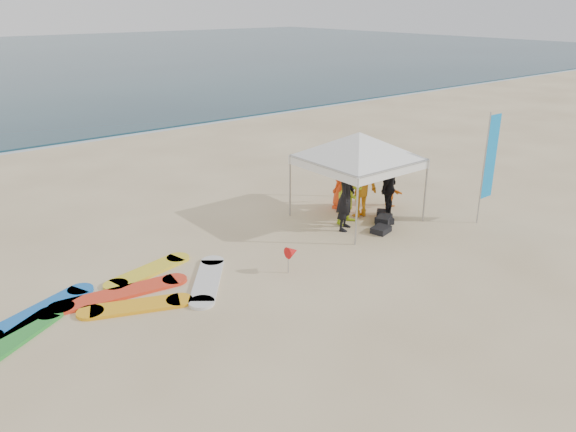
# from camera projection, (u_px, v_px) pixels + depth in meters

# --- Properties ---
(ground) EXTENTS (120.00, 120.00, 0.00)m
(ground) POSITION_uv_depth(u_px,v_px,m) (348.00, 315.00, 11.12)
(ground) COLOR beige
(ground) RESTS_ON ground
(shoreline_foam) EXTENTS (160.00, 1.20, 0.01)m
(shoreline_foam) POSITION_uv_depth(u_px,v_px,m) (57.00, 144.00, 24.45)
(shoreline_foam) COLOR silver
(shoreline_foam) RESTS_ON ground
(person_black_a) EXTENTS (0.83, 0.76, 1.89)m
(person_black_a) POSITION_uv_depth(u_px,v_px,m) (346.00, 196.00, 14.98)
(person_black_a) COLOR black
(person_black_a) RESTS_ON ground
(person_yellow) EXTENTS (0.92, 0.75, 1.76)m
(person_yellow) POSITION_uv_depth(u_px,v_px,m) (351.00, 193.00, 15.44)
(person_yellow) COLOR #C4DF1F
(person_yellow) RESTS_ON ground
(person_orange_a) EXTENTS (1.29, 0.87, 1.85)m
(person_orange_a) POSITION_uv_depth(u_px,v_px,m) (360.00, 185.00, 15.94)
(person_orange_a) COLOR #C67211
(person_orange_a) RESTS_ON ground
(person_black_b) EXTENTS (1.05, 0.74, 1.65)m
(person_black_b) POSITION_uv_depth(u_px,v_px,m) (388.00, 188.00, 16.06)
(person_black_b) COLOR black
(person_black_b) RESTS_ON ground
(person_orange_b) EXTENTS (1.04, 0.92, 1.80)m
(person_orange_b) POSITION_uv_depth(u_px,v_px,m) (342.00, 179.00, 16.60)
(person_orange_b) COLOR #F84516
(person_orange_b) RESTS_ON ground
(person_seated) EXTENTS (0.32, 0.82, 0.87)m
(person_seated) POSITION_uv_depth(u_px,v_px,m) (390.00, 192.00, 16.93)
(person_seated) COLOR orange
(person_seated) RESTS_ON ground
(canopy_tent) EXTENTS (3.79, 3.79, 2.86)m
(canopy_tent) POSITION_uv_depth(u_px,v_px,m) (359.00, 133.00, 15.21)
(canopy_tent) COLOR #A5A5A8
(canopy_tent) RESTS_ON ground
(feather_flag) EXTENTS (0.53, 0.04, 3.11)m
(feather_flag) POSITION_uv_depth(u_px,v_px,m) (490.00, 158.00, 15.23)
(feather_flag) COLOR #A5A5A8
(feather_flag) RESTS_ON ground
(marker_pennant) EXTENTS (0.28, 0.28, 0.64)m
(marker_pennant) POSITION_uv_depth(u_px,v_px,m) (292.00, 252.00, 12.75)
(marker_pennant) COLOR #A5A5A8
(marker_pennant) RESTS_ON ground
(gear_pile) EXTENTS (1.37, 1.26, 0.22)m
(gear_pile) POSITION_uv_depth(u_px,v_px,m) (383.00, 222.00, 15.57)
(gear_pile) COLOR black
(gear_pile) RESTS_ON ground
(surfboard_spread) EXTENTS (5.57, 2.64, 0.07)m
(surfboard_spread) POSITION_uv_depth(u_px,v_px,m) (115.00, 298.00, 11.69)
(surfboard_spread) COLOR #268B2E
(surfboard_spread) RESTS_ON ground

